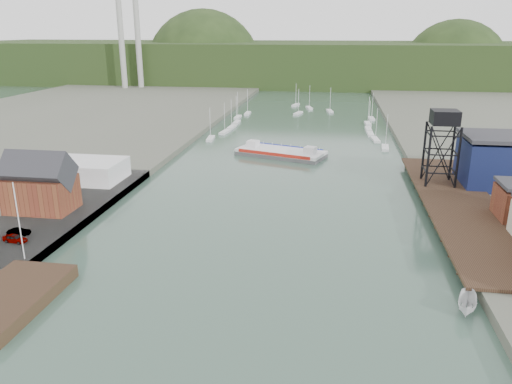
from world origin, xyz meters
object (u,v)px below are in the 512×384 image
(car_west_a, at_px, (15,238))
(lift_tower, at_px, (444,122))
(chain_ferry, at_px, (281,152))
(harbor_building, at_px, (40,188))
(motorboat, at_px, (467,304))

(car_west_a, bearing_deg, lift_tower, -51.97)
(chain_ferry, relative_size, car_west_a, 6.66)
(harbor_building, height_order, lift_tower, lift_tower)
(lift_tower, bearing_deg, harbor_building, -160.02)
(harbor_building, relative_size, car_west_a, 3.06)
(harbor_building, height_order, motorboat, harbor_building)
(lift_tower, distance_m, chain_ferry, 48.96)
(chain_ferry, distance_m, motorboat, 84.73)
(motorboat, distance_m, car_west_a, 68.22)
(motorboat, bearing_deg, car_west_a, -170.09)
(harbor_building, distance_m, lift_tower, 82.49)
(harbor_building, xyz_separation_m, motorboat, (71.68, -22.59, -4.93))
(chain_ferry, bearing_deg, motorboat, -48.97)
(lift_tower, bearing_deg, motorboat, -96.00)
(lift_tower, height_order, motorboat, lift_tower)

